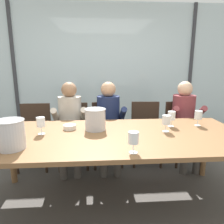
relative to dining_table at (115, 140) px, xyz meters
The scene contains 22 objects.
ground 1.22m from the dining_table, 90.00° to the left, with size 14.00×14.00×0.00m, color #4C4742.
window_glass_panel 2.39m from the dining_table, 90.00° to the left, with size 7.84×0.03×2.60m, color silver.
window_mullion_left 2.96m from the dining_table, 127.51° to the left, with size 0.06×0.06×2.60m, color #38383D.
window_mullion_right 2.96m from the dining_table, 52.49° to the left, with size 0.06×0.06×2.60m, color #38383D.
hillside_vineyard 5.41m from the dining_table, 90.00° to the left, with size 13.84×2.40×2.08m, color #568942.
dining_table is the anchor object (origin of this frame).
chair_near_curtain 1.45m from the dining_table, 137.90° to the left, with size 0.45×0.45×0.89m.
chair_left_of_center 1.11m from the dining_table, 117.99° to the left, with size 0.46×0.46×0.89m.
chair_center 1.02m from the dining_table, 91.98° to the left, with size 0.46×0.46×0.89m.
chair_right_of_center 1.15m from the dining_table, 60.81° to the left, with size 0.47×0.47×0.89m.
chair_near_window_right 1.48m from the dining_table, 41.98° to the left, with size 0.49×0.49×0.89m.
person_beige_jumper 1.00m from the dining_table, 122.90° to the left, with size 0.48×0.62×1.21m.
person_navy_polo 0.84m from the dining_table, 90.71° to the left, with size 0.46×0.61×1.21m.
person_maroon_top 1.37m from the dining_table, 37.88° to the left, with size 0.48×0.62×1.21m.
ice_bucket_primary 0.95m from the dining_table, 161.54° to the right, with size 0.23×0.23×0.25m.
ice_bucket_secondary 0.31m from the dining_table, 138.13° to the left, with size 0.23×0.23×0.23m.
tasting_bowl 0.52m from the dining_table, 156.15° to the left, with size 0.14×0.14×0.05m, color silver.
wine_glass_by_left_taster 0.57m from the dining_table, ahead, with size 0.08×0.08×0.17m.
wine_glass_near_bucket 0.50m from the dining_table, 76.13° to the right, with size 0.08×0.08×0.17m.
wine_glass_center_pour 1.02m from the dining_table, 13.92° to the left, with size 0.08×0.08×0.17m.
wine_glass_by_right_taster 0.76m from the dining_table, behind, with size 0.08×0.08×0.17m.
wine_glass_spare_empty 0.72m from the dining_table, 19.26° to the left, with size 0.08×0.08×0.17m.
Camera 1 is at (-0.17, -1.99, 1.45)m, focal length 33.66 mm.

